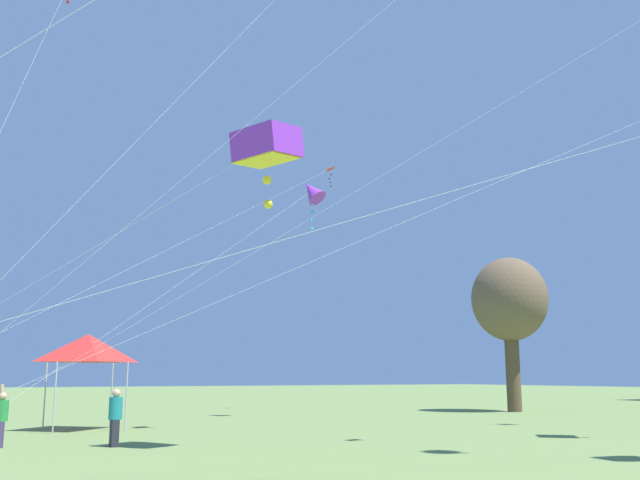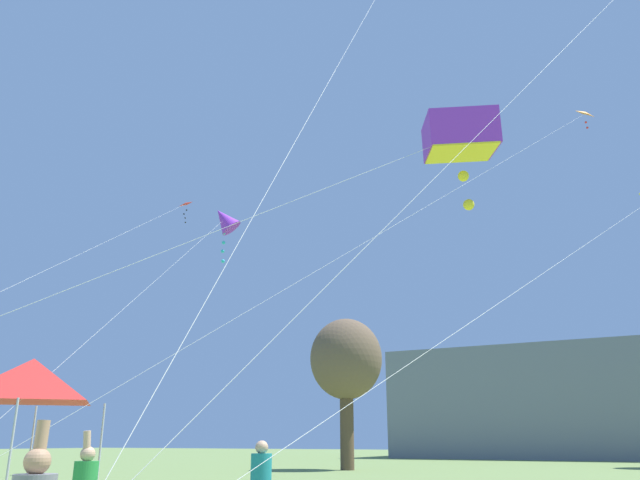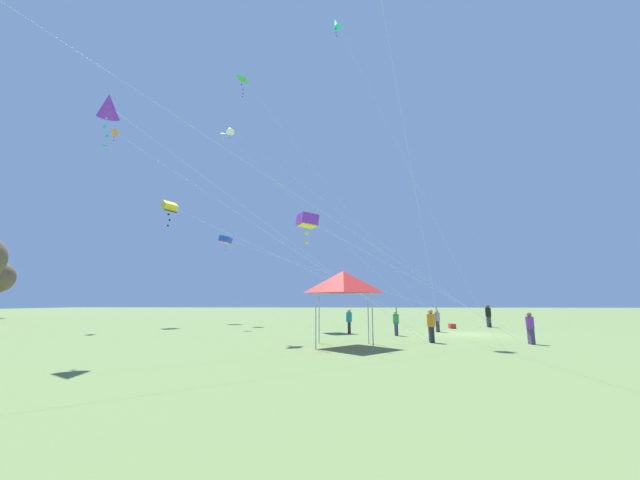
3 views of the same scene
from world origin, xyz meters
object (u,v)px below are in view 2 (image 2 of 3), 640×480
at_px(kite_orange_delta_1, 581,116).
at_px(kite_red_delta_7, 180,207).
at_px(kite_purple_diamond_5, 224,220).
at_px(kite_purple_box_6, 460,137).
at_px(festival_tent, 31,380).

distance_m(kite_orange_delta_1, kite_red_delta_7, 20.88).
height_order(kite_purple_diamond_5, kite_red_delta_7, kite_red_delta_7).
distance_m(kite_purple_box_6, kite_red_delta_7, 21.83).
relative_size(kite_purple_diamond_5, kite_purple_box_6, 1.22).
height_order(kite_orange_delta_1, kite_purple_diamond_5, kite_orange_delta_1).
bearing_deg(kite_red_delta_7, festival_tent, -60.16).
distance_m(kite_purple_diamond_5, kite_purple_box_6, 14.90).
relative_size(kite_orange_delta_1, kite_red_delta_7, 1.06).
distance_m(festival_tent, kite_purple_diamond_5, 13.33).
distance_m(kite_orange_delta_1, kite_purple_box_6, 19.12).
height_order(festival_tent, kite_purple_diamond_5, kite_purple_diamond_5).
xyz_separation_m(kite_orange_delta_1, kite_red_delta_7, (-19.81, -5.74, -3.22)).
bearing_deg(kite_orange_delta_1, kite_red_delta_7, -163.83).
bearing_deg(kite_purple_box_6, festival_tent, -165.06).
xyz_separation_m(kite_purple_box_6, kite_red_delta_7, (-17.92, 11.29, 5.26)).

